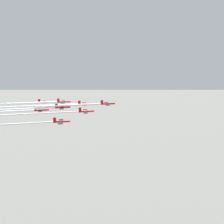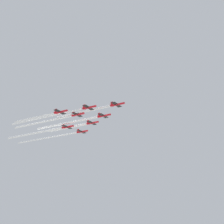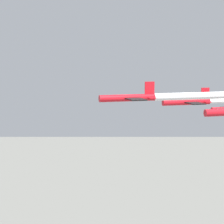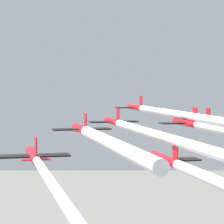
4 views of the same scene
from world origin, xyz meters
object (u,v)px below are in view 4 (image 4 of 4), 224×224
at_px(jet_3, 81,129).
at_px(jet_4, 186,122).
at_px(jet_0, 136,107).
at_px(jet_1, 113,121).
at_px(jet_7, 166,159).
at_px(jet_6, 33,155).
at_px(jet_2, 200,120).

relative_size(jet_3, jet_4, 1.00).
xyz_separation_m(jet_0, jet_1, (-13.94, -4.03, -1.58)).
bearing_deg(jet_7, jet_3, 120.47).
distance_m(jet_4, jet_7, 14.84).
bearing_deg(jet_4, jet_7, -120.47).
bearing_deg(jet_4, jet_6, -150.46).
xyz_separation_m(jet_4, jet_7, (-13.94, -4.03, -3.10)).
relative_size(jet_0, jet_2, 1.00).
xyz_separation_m(jet_2, jet_7, (-27.89, -8.05, -2.38)).
bearing_deg(jet_3, jet_0, 59.53).
xyz_separation_m(jet_1, jet_3, (-13.94, -4.03, 0.06)).
height_order(jet_0, jet_1, jet_0).
distance_m(jet_1, jet_7, 25.14).
bearing_deg(jet_6, jet_7, 0.00).
distance_m(jet_2, jet_6, 38.66).
xyz_separation_m(jet_2, jet_6, (-38.58, 2.06, -1.41)).
distance_m(jet_6, jet_7, 14.75).
bearing_deg(jet_6, jet_1, 59.53).
relative_size(jet_4, jet_7, 1.00).
bearing_deg(jet_2, jet_1, 180.00).
bearing_deg(jet_0, jet_7, -101.09).
xyz_separation_m(jet_3, jet_7, (-3.26, -14.14, -2.54)).
distance_m(jet_3, jet_6, 14.60).
bearing_deg(jet_1, jet_2, 0.00).
relative_size(jet_4, jet_6, 1.00).
bearing_deg(jet_3, jet_1, 59.53).
bearing_deg(jet_1, jet_0, 59.53).
bearing_deg(jet_1, jet_3, -120.47).
xyz_separation_m(jet_3, jet_4, (10.69, -10.12, 0.56)).
xyz_separation_m(jet_3, jet_6, (-13.94, -4.03, -1.58)).
distance_m(jet_0, jet_4, 25.04).
relative_size(jet_2, jet_7, 1.00).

